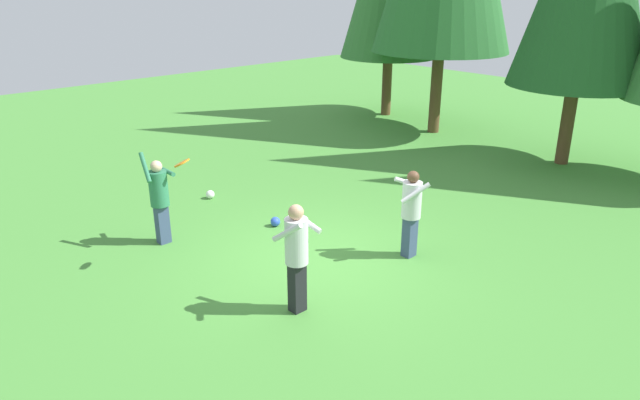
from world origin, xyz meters
name	(u,v)px	position (x,y,z in m)	size (l,w,h in m)	color
ground_plane	(316,258)	(0.00, 0.00, 0.00)	(40.00, 40.00, 0.00)	#478C38
person_thrower	(159,195)	(-2.42, -1.65, 0.95)	(0.56, 0.53, 1.77)	#38476B
person_catcher	(297,250)	(1.07, -1.33, 1.01)	(0.64, 0.58, 1.70)	black
person_bystander	(411,207)	(1.04, 1.30, 0.94)	(0.70, 0.71, 1.59)	#38476B
frisbee	(182,163)	(-1.19, -1.80, 1.88)	(0.36, 0.37, 0.15)	orange
ball_orange	(413,198)	(-0.57, 3.42, 0.10)	(0.19, 0.19, 0.19)	orange
ball_blue	(275,222)	(-1.59, 0.36, 0.10)	(0.19, 0.19, 0.19)	blue
ball_white	(210,194)	(-3.78, 0.24, 0.10)	(0.19, 0.19, 0.19)	white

